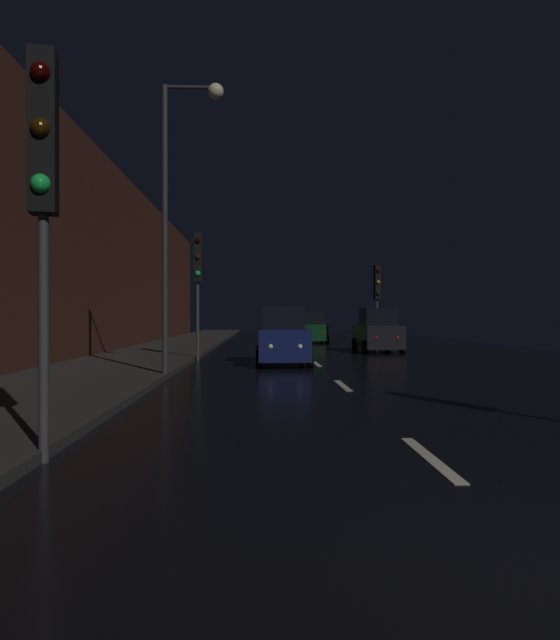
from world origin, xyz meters
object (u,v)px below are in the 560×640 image
object	(u,v)px
car_parked_right_far	(378,332)
car_distant_taillights	(312,329)
traffic_light_far_left	(198,268)
traffic_light_near_left	(43,164)
car_approaching_headlights	(283,338)
traffic_light_far_right	(377,288)
streetlamp_overhead	(180,186)

from	to	relation	value
car_parked_right_far	car_distant_taillights	bearing A→B (deg)	13.32
traffic_light_far_left	car_parked_right_far	world-z (taller)	traffic_light_far_left
traffic_light_near_left	car_approaching_headlights	xyz separation A→B (m)	(3.34, 13.76, -2.53)
traffic_light_far_right	streetlamp_overhead	size ratio (longest dim) A/B	0.56
car_parked_right_far	car_approaching_headlights	bearing A→B (deg)	145.28
streetlamp_overhead	traffic_light_far_right	bearing A→B (deg)	61.01
traffic_light_far_left	streetlamp_overhead	distance (m)	6.56
car_parked_right_far	car_distant_taillights	world-z (taller)	car_parked_right_far
car_approaching_headlights	traffic_light_far_left	bearing A→B (deg)	-116.85
traffic_light_near_left	car_parked_right_far	world-z (taller)	traffic_light_near_left
streetlamp_overhead	traffic_light_far_left	bearing A→B (deg)	91.98
car_parked_right_far	car_distant_taillights	xyz separation A→B (m)	(-2.31, 9.76, -0.05)
streetlamp_overhead	car_parked_right_far	size ratio (longest dim) A/B	1.93
traffic_light_far_right	traffic_light_far_left	bearing A→B (deg)	-53.36
traffic_light_far_left	car_distant_taillights	distance (m)	16.50
car_parked_right_far	streetlamp_overhead	bearing A→B (deg)	146.05
car_approaching_headlights	streetlamp_overhead	bearing A→B (deg)	-32.75
traffic_light_near_left	traffic_light_far_left	bearing A→B (deg)	168.47
car_approaching_headlights	car_distant_taillights	distance (m)	17.04
traffic_light_far_left	car_approaching_headlights	xyz separation A→B (m)	(3.24, -1.64, -2.66)
traffic_light_far_right	car_distant_taillights	world-z (taller)	traffic_light_far_right
traffic_light_far_left	traffic_light_near_left	distance (m)	15.40
streetlamp_overhead	car_approaching_headlights	size ratio (longest dim) A/B	1.97
traffic_light_far_right	streetlamp_overhead	xyz separation A→B (m)	(-8.73, -15.76, 1.99)
car_parked_right_far	car_distant_taillights	distance (m)	10.03
traffic_light_near_left	streetlamp_overhead	bearing A→B (deg)	166.83
traffic_light_far_left	traffic_light_near_left	xyz separation A→B (m)	(-0.10, -15.40, -0.13)
traffic_light_far_right	car_parked_right_far	bearing A→B (deg)	-21.24
traffic_light_far_left	car_approaching_headlights	world-z (taller)	traffic_light_far_left
streetlamp_overhead	car_approaching_headlights	xyz separation A→B (m)	(3.02, 4.70, -4.36)
traffic_light_far_left	car_distant_taillights	size ratio (longest dim) A/B	1.23
traffic_light_near_left	streetlamp_overhead	size ratio (longest dim) A/B	0.59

